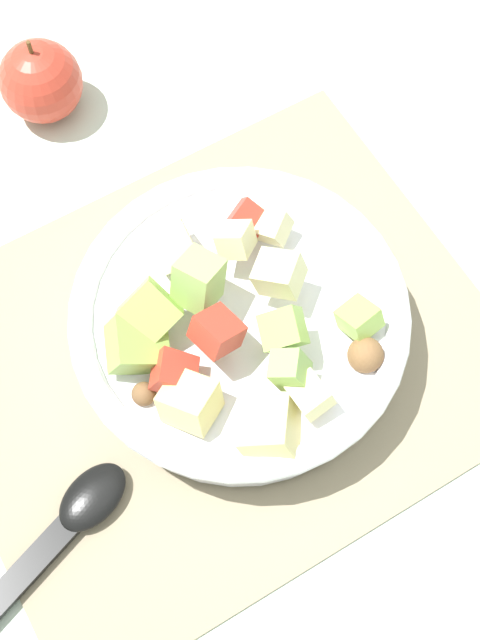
# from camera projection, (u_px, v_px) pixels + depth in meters

# --- Properties ---
(ground_plane) EXTENTS (2.40, 2.40, 0.00)m
(ground_plane) POSITION_uv_depth(u_px,v_px,m) (218.00, 355.00, 0.65)
(ground_plane) COLOR silver
(placemat) EXTENTS (0.41, 0.34, 0.01)m
(placemat) POSITION_uv_depth(u_px,v_px,m) (217.00, 354.00, 0.64)
(placemat) COLOR gray
(placemat) RESTS_ON ground_plane
(salad_bowl) EXTENTS (0.25, 0.25, 0.11)m
(salad_bowl) POSITION_uv_depth(u_px,v_px,m) (239.00, 325.00, 0.61)
(salad_bowl) COLOR white
(salad_bowl) RESTS_ON placemat
(serving_spoon) EXTENTS (0.23, 0.10, 0.01)m
(serving_spoon) POSITION_uv_depth(u_px,v_px,m) (41.00, 554.00, 0.57)
(serving_spoon) COLOR black
(serving_spoon) RESTS_ON placemat
(whole_apple) EXTENTS (0.07, 0.07, 0.08)m
(whole_apple) POSITION_uv_depth(u_px,v_px,m) (41.00, 81.00, 0.71)
(whole_apple) COLOR #BC3828
(whole_apple) RESTS_ON ground_plane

